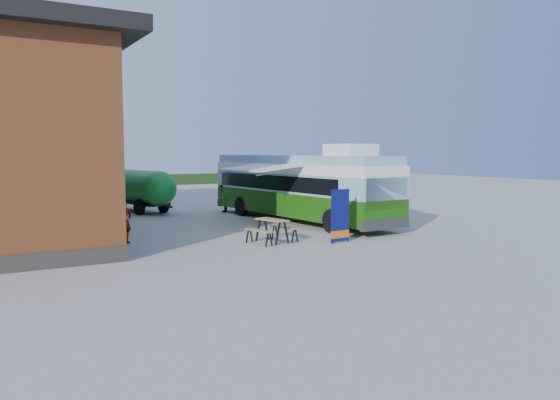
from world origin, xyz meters
TOP-DOWN VIEW (x-y plane):
  - ground at (0.00, 0.00)m, footprint 100.00×100.00m
  - hedge at (8.00, 38.00)m, footprint 40.00×3.00m
  - bus at (3.37, 5.66)m, footprint 3.40×12.32m
  - awning at (1.28, 5.35)m, footprint 2.87×4.30m
  - banner at (1.32, -0.52)m, footprint 0.88×0.22m
  - picnic_table at (-0.85, 0.82)m, footprint 1.79×1.65m
  - person_a at (-5.70, 3.34)m, footprint 0.72×0.64m
  - person_b at (1.78, 11.18)m, footprint 0.92×0.98m
  - slurry_tanker at (-2.21, 13.70)m, footprint 2.80×6.33m

SIDE VIEW (x-z plane):
  - ground at x=0.00m, z-range 0.00..0.00m
  - hedge at x=8.00m, z-range 0.00..1.00m
  - picnic_table at x=-0.85m, z-range 0.22..1.10m
  - person_b at x=1.78m, z-range 0.00..1.59m
  - person_a at x=-5.70m, z-range 0.00..1.65m
  - banner at x=1.32m, z-range -0.18..1.83m
  - slurry_tanker at x=-2.21m, z-range 0.18..2.56m
  - bus at x=3.37m, z-range -0.08..3.66m
  - awning at x=1.28m, z-range 2.47..2.98m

